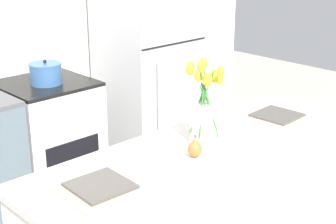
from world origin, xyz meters
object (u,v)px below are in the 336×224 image
at_px(flower_vase, 204,114).
at_px(pear_figurine, 195,148).
at_px(refrigerator, 147,63).
at_px(plate_setting_left, 100,187).
at_px(plate_setting_right, 277,116).
at_px(stove_range, 50,142).
at_px(cooking_pot, 46,73).

relative_size(flower_vase, pear_figurine, 3.97).
distance_m(refrigerator, flower_vase, 1.86).
height_order(flower_vase, plate_setting_left, flower_vase).
height_order(plate_setting_left, plate_setting_right, same).
bearing_deg(plate_setting_left, plate_setting_right, 0.00).
relative_size(stove_range, refrigerator, 0.52).
relative_size(stove_range, plate_setting_right, 2.80).
xyz_separation_m(stove_range, plate_setting_right, (0.50, -1.59, 0.49)).
xyz_separation_m(stove_range, refrigerator, (0.95, 0.00, 0.43)).
bearing_deg(flower_vase, stove_range, 87.91).
bearing_deg(plate_setting_right, flower_vase, 176.04).
bearing_deg(pear_figurine, flower_vase, 29.72).
bearing_deg(pear_figurine, refrigerator, 54.83).
distance_m(flower_vase, pear_figurine, 0.20).
height_order(flower_vase, cooking_pot, flower_vase).
bearing_deg(cooking_pot, plate_setting_right, -71.68).
distance_m(plate_setting_left, cooking_pot, 1.68).
bearing_deg(flower_vase, pear_figurine, -150.28).
height_order(stove_range, cooking_pot, cooking_pot).
relative_size(flower_vase, cooking_pot, 1.91).
distance_m(plate_setting_right, cooking_pot, 1.62).
bearing_deg(plate_setting_left, flower_vase, 3.42).
relative_size(refrigerator, flower_vase, 4.12).
distance_m(pear_figurine, plate_setting_right, 0.70).
relative_size(plate_setting_right, cooking_pot, 1.45).
xyz_separation_m(refrigerator, plate_setting_right, (-0.45, -1.59, 0.07)).
relative_size(refrigerator, plate_setting_left, 5.42).
height_order(pear_figurine, plate_setting_right, pear_figurine).
bearing_deg(plate_setting_left, stove_range, 66.32).
distance_m(refrigerator, plate_setting_right, 1.65).
bearing_deg(cooking_pot, flower_vase, -91.60).
bearing_deg(cooking_pot, refrigerator, 2.74).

